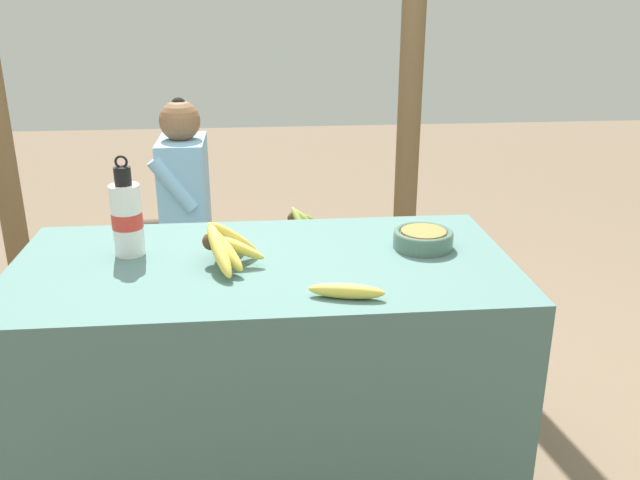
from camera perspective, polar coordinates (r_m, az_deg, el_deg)
name	(u,v)px	position (r m, az deg, el deg)	size (l,w,h in m)	color
ground_plane	(270,480)	(2.34, -4.26, -19.51)	(12.00, 12.00, 0.00)	#75604C
market_counter	(266,378)	(2.11, -4.53, -11.49)	(1.42, 0.72, 0.77)	#4C706B
banana_bunch_ripe	(225,242)	(1.91, -8.05, -0.17)	(0.18, 0.32, 0.13)	#4C381E
serving_bowl	(423,238)	(2.04, 8.68, 0.18)	(0.18, 0.18, 0.05)	#4C6B5B
water_bottle	(127,217)	(2.02, -15.95, 1.84)	(0.09, 0.09, 0.29)	white
loose_banana_front	(346,291)	(1.70, 2.23, -4.32)	(0.20, 0.08, 0.04)	#E0C64C
wooden_bench	(209,248)	(3.20, -9.30, -0.70)	(1.42, 0.32, 0.44)	brown
seated_vendor	(174,199)	(3.10, -12.19, 3.42)	(0.40, 0.39, 1.06)	#473828
banana_bunch_green	(299,218)	(3.15, -1.75, 1.85)	(0.15, 0.27, 0.13)	#4C381E
support_post_far	(414,17)	(3.52, 7.89, 18.08)	(0.12, 0.12, 2.73)	brown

